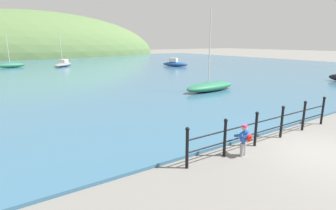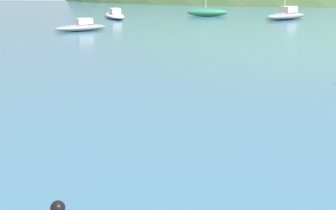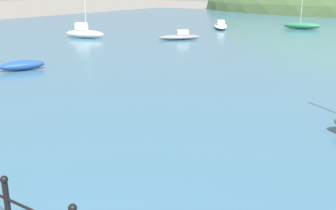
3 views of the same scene
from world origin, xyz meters
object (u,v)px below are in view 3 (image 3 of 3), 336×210
object	(u,v)px
boat_blue_hull	(84,33)
boat_red_dinghy	(22,65)
boat_green_fishing	(180,36)
boat_mid_harbor	(221,26)
boat_far_left	(302,25)

from	to	relation	value
boat_blue_hull	boat_red_dinghy	distance (m)	12.31
boat_blue_hull	boat_red_dinghy	world-z (taller)	boat_blue_hull
boat_green_fishing	boat_mid_harbor	bearing A→B (deg)	96.95
boat_far_left	boat_mid_harbor	distance (m)	7.58
boat_far_left	boat_blue_hull	world-z (taller)	boat_far_left
boat_mid_harbor	boat_red_dinghy	xyz separation A→B (m)	(0.76, -23.08, -0.02)
boat_far_left	boat_mid_harbor	xyz separation A→B (m)	(-6.72, -3.51, -0.08)
boat_blue_hull	boat_far_left	bearing A→B (deg)	52.49
boat_blue_hull	boat_green_fishing	bearing A→B (deg)	25.46
boat_red_dinghy	boat_mid_harbor	bearing A→B (deg)	91.88
boat_blue_hull	boat_green_fishing	xyz separation A→B (m)	(6.73, 3.20, -0.16)
boat_red_dinghy	boat_green_fishing	bearing A→B (deg)	88.42
boat_blue_hull	boat_mid_harbor	bearing A→B (deg)	65.95
boat_far_left	boat_green_fishing	world-z (taller)	boat_far_left
boat_green_fishing	boat_red_dinghy	world-z (taller)	boat_green_fishing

